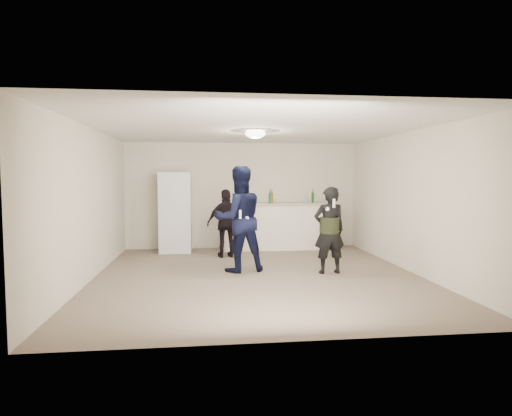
{
  "coord_description": "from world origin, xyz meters",
  "views": [
    {
      "loc": [
        -0.87,
        -7.2,
        1.68
      ],
      "look_at": [
        0.0,
        0.2,
        1.15
      ],
      "focal_mm": 30.0,
      "sensor_mm": 36.0,
      "label": 1
    }
  ],
  "objects": [
    {
      "name": "wall_back",
      "position": [
        0.0,
        3.0,
        1.25
      ],
      "size": [
        6.0,
        0.0,
        6.0
      ],
      "primitive_type": "plane",
      "rotation": [
        1.57,
        0.0,
        0.0
      ],
      "color": "beige",
      "rests_on": "floor"
    },
    {
      "name": "remote_man",
      "position": [
        -0.29,
        0.1,
        1.05
      ],
      "size": [
        0.04,
        0.04,
        0.15
      ],
      "primitive_type": "cube",
      "color": "white",
      "rests_on": "man"
    },
    {
      "name": "camo_shorts",
      "position": [
        1.27,
        0.03,
        0.85
      ],
      "size": [
        0.34,
        0.34,
        0.28
      ],
      "primitive_type": "cylinder",
      "color": "#263216",
      "rests_on": "woman"
    },
    {
      "name": "wall_front",
      "position": [
        0.0,
        -3.0,
        1.25
      ],
      "size": [
        6.0,
        0.0,
        6.0
      ],
      "primitive_type": "plane",
      "rotation": [
        -1.57,
        0.0,
        0.0
      ],
      "color": "beige",
      "rests_on": "floor"
    },
    {
      "name": "ceiling_dome",
      "position": [
        0.0,
        0.3,
        2.45
      ],
      "size": [
        0.36,
        0.36,
        0.16
      ],
      "primitive_type": "ellipsoid",
      "color": "white",
      "rests_on": "ceiling"
    },
    {
      "name": "wall_left",
      "position": [
        -2.75,
        0.0,
        1.25
      ],
      "size": [
        0.0,
        6.0,
        6.0
      ],
      "primitive_type": "plane",
      "rotation": [
        1.57,
        0.0,
        1.57
      ],
      "color": "beige",
      "rests_on": "floor"
    },
    {
      "name": "floor",
      "position": [
        0.0,
        0.0,
        0.0
      ],
      "size": [
        6.0,
        6.0,
        0.0
      ],
      "primitive_type": "plane",
      "color": "#6B5B4C",
      "rests_on": "ground"
    },
    {
      "name": "remote_woman",
      "position": [
        1.27,
        -0.22,
        1.25
      ],
      "size": [
        0.04,
        0.04,
        0.15
      ],
      "primitive_type": "cube",
      "color": "white",
      "rests_on": "woman"
    },
    {
      "name": "counter",
      "position": [
        0.84,
        2.67,
        0.53
      ],
      "size": [
        2.6,
        0.56,
        1.05
      ],
      "primitive_type": "cube",
      "color": "white",
      "rests_on": "floor"
    },
    {
      "name": "ceiling",
      "position": [
        0.0,
        0.0,
        2.5
      ],
      "size": [
        6.0,
        6.0,
        0.0
      ],
      "primitive_type": "plane",
      "rotation": [
        3.14,
        0.0,
        0.0
      ],
      "color": "silver",
      "rests_on": "wall_back"
    },
    {
      "name": "fridge",
      "position": [
        -1.56,
        2.6,
        0.9
      ],
      "size": [
        0.7,
        0.7,
        1.8
      ],
      "primitive_type": "cube",
      "color": "silver",
      "rests_on": "floor"
    },
    {
      "name": "wall_right",
      "position": [
        2.75,
        0.0,
        1.25
      ],
      "size": [
        0.0,
        6.0,
        6.0
      ],
      "primitive_type": "plane",
      "rotation": [
        1.57,
        0.0,
        -1.57
      ],
      "color": "beige",
      "rests_on": "floor"
    },
    {
      "name": "nunchuk_man",
      "position": [
        -0.17,
        0.13,
        0.98
      ],
      "size": [
        0.07,
        0.07,
        0.07
      ],
      "primitive_type": "sphere",
      "color": "white",
      "rests_on": "man"
    },
    {
      "name": "spectator",
      "position": [
        -0.44,
        1.77,
        0.72
      ],
      "size": [
        0.89,
        0.49,
        1.44
      ],
      "primitive_type": "imported",
      "rotation": [
        0.0,
        0.0,
        3.31
      ],
      "color": "black",
      "rests_on": "floor"
    },
    {
      "name": "counter_top",
      "position": [
        0.84,
        2.67,
        1.07
      ],
      "size": [
        2.68,
        0.64,
        0.04
      ],
      "primitive_type": "cube",
      "color": "#BAA790",
      "rests_on": "counter"
    },
    {
      "name": "fridge_handle",
      "position": [
        -1.28,
        2.23,
        1.3
      ],
      "size": [
        0.02,
        0.02,
        0.6
      ],
      "primitive_type": "cylinder",
      "color": "#B8B8BC",
      "rests_on": "fridge"
    },
    {
      "name": "shaker",
      "position": [
        0.18,
        2.68,
        1.18
      ],
      "size": [
        0.08,
        0.08,
        0.17
      ],
      "primitive_type": "cylinder",
      "color": "silver",
      "rests_on": "counter_top"
    },
    {
      "name": "bottle_cluster",
      "position": [
        0.79,
        2.6,
        1.2
      ],
      "size": [
        1.62,
        0.21,
        0.24
      ],
      "color": "#154B1D",
      "rests_on": "counter_top"
    },
    {
      "name": "woman",
      "position": [
        1.27,
        0.03,
        0.76
      ],
      "size": [
        0.58,
        0.4,
        1.52
      ],
      "primitive_type": "imported",
      "rotation": [
        0.0,
        0.0,
        3.21
      ],
      "color": "black",
      "rests_on": "floor"
    },
    {
      "name": "man",
      "position": [
        -0.29,
        0.38,
        0.94
      ],
      "size": [
        1.05,
        0.9,
        1.89
      ],
      "primitive_type": "imported",
      "rotation": [
        0.0,
        0.0,
        3.37
      ],
      "color": "#0D1339",
      "rests_on": "floor"
    },
    {
      "name": "nunchuk_woman",
      "position": [
        1.17,
        -0.19,
        1.15
      ],
      "size": [
        0.07,
        0.07,
        0.07
      ],
      "primitive_type": "sphere",
      "color": "white",
      "rests_on": "woman"
    }
  ]
}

